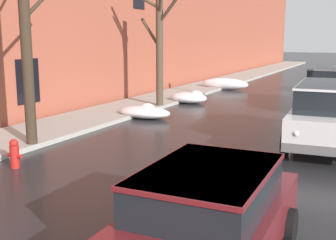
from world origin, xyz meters
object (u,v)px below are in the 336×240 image
at_px(suv_white_parked_kerbside_close, 328,113).
at_px(fire_hydrant, 14,153).
at_px(suv_grey_parked_kerbside_mid, 330,87).
at_px(bare_tree_mid_block, 159,42).
at_px(bare_tree_second_along_sidewalk, 26,14).
at_px(sedan_maroon_approaching_near_lane, 204,221).

xyz_separation_m(suv_white_parked_kerbside_close, fire_hydrant, (-6.46, -5.48, -0.63)).
bearing_deg(suv_grey_parked_kerbside_mid, bare_tree_mid_block, -154.66).
distance_m(suv_white_parked_kerbside_close, suv_grey_parked_kerbside_mid, 7.15).
bearing_deg(fire_hydrant, bare_tree_second_along_sidewalk, 119.92).
xyz_separation_m(bare_tree_second_along_sidewalk, suv_grey_parked_kerbside_mid, (6.73, 10.95, -2.72)).
bearing_deg(sedan_maroon_approaching_near_lane, fire_hydrant, 157.22).
bearing_deg(suv_grey_parked_kerbside_mid, bare_tree_second_along_sidewalk, -121.59).
xyz_separation_m(bare_tree_mid_block, fire_hydrant, (0.98, -9.40, -2.53)).
distance_m(sedan_maroon_approaching_near_lane, suv_grey_parked_kerbside_mid, 15.04).
bearing_deg(bare_tree_second_along_sidewalk, suv_white_parked_kerbside_close, 27.30).
relative_size(bare_tree_second_along_sidewalk, suv_white_parked_kerbside_close, 1.47).
xyz_separation_m(bare_tree_mid_block, suv_white_parked_kerbside_close, (7.44, -3.92, -1.89)).
bearing_deg(fire_hydrant, suv_grey_parked_kerbside_mid, 65.36).
xyz_separation_m(sedan_maroon_approaching_near_lane, fire_hydrant, (-5.80, 2.44, -0.40)).
distance_m(suv_grey_parked_kerbside_mid, fire_hydrant, 13.88).
bearing_deg(suv_white_parked_kerbside_close, bare_tree_second_along_sidewalk, -152.70).
bearing_deg(suv_white_parked_kerbside_close, sedan_maroon_approaching_near_lane, -94.75).
distance_m(bare_tree_mid_block, suv_white_parked_kerbside_close, 8.62).
height_order(sedan_maroon_approaching_near_lane, suv_white_parked_kerbside_close, suv_white_parked_kerbside_close).
xyz_separation_m(bare_tree_second_along_sidewalk, suv_white_parked_kerbside_close, (7.41, 3.83, -2.72)).
bearing_deg(fire_hydrant, sedan_maroon_approaching_near_lane, -22.78).
height_order(bare_tree_mid_block, sedan_maroon_approaching_near_lane, bare_tree_mid_block).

